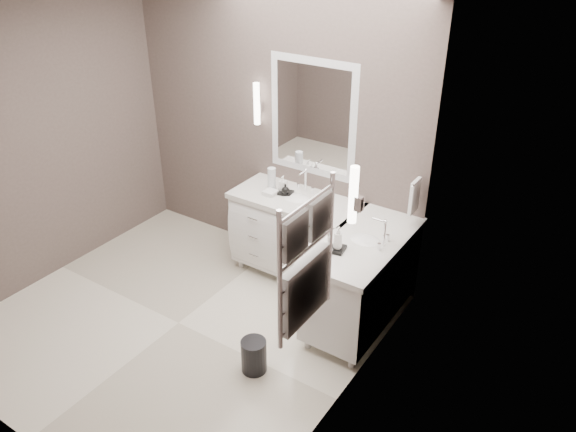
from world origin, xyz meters
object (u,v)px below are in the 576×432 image
Objects in this scene: vanity_back at (296,231)px; towel_ladder at (306,268)px; vanity_right at (362,276)px; waste_bin at (254,356)px.

vanity_back is 2.16m from towel_ladder.
vanity_back is 0.93m from vanity_right.
towel_ladder is at bearing -80.16° from vanity_right.
vanity_back and vanity_right have the same top height.
vanity_right is 1.38× the size of towel_ladder.
vanity_right is at bearing -20.38° from vanity_back.
waste_bin is (0.45, -1.31, -0.34)m from vanity_back.
towel_ladder is 3.17× the size of waste_bin.
towel_ladder reaches higher than vanity_right.
towel_ladder reaches higher than vanity_back.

